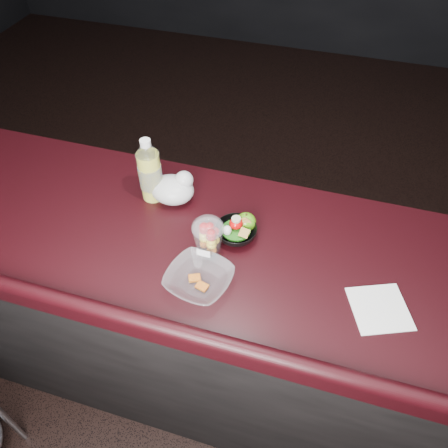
{
  "coord_description": "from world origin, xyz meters",
  "views": [
    {
      "loc": [
        0.33,
        -0.6,
        2.11
      ],
      "look_at": [
        0.06,
        0.32,
        1.1
      ],
      "focal_mm": 35.0,
      "sensor_mm": 36.0,
      "label": 1
    }
  ],
  "objects_px": {
    "fruit_cup": "(208,237)",
    "takeout_bowl": "(199,279)",
    "lemonade_bottle": "(150,174)",
    "snack_bowl": "(236,231)",
    "green_apple": "(246,222)"
  },
  "relations": [
    {
      "from": "green_apple",
      "to": "takeout_bowl",
      "type": "distance_m",
      "value": 0.27
    },
    {
      "from": "green_apple",
      "to": "snack_bowl",
      "type": "bearing_deg",
      "value": -117.33
    },
    {
      "from": "lemonade_bottle",
      "to": "snack_bowl",
      "type": "relative_size",
      "value": 1.72
    },
    {
      "from": "green_apple",
      "to": "takeout_bowl",
      "type": "xyz_separation_m",
      "value": [
        -0.08,
        -0.26,
        -0.01
      ]
    },
    {
      "from": "fruit_cup",
      "to": "takeout_bowl",
      "type": "xyz_separation_m",
      "value": [
        0.01,
        -0.13,
        -0.05
      ]
    },
    {
      "from": "green_apple",
      "to": "takeout_bowl",
      "type": "height_order",
      "value": "green_apple"
    },
    {
      "from": "snack_bowl",
      "to": "takeout_bowl",
      "type": "bearing_deg",
      "value": -103.98
    },
    {
      "from": "fruit_cup",
      "to": "snack_bowl",
      "type": "height_order",
      "value": "fruit_cup"
    },
    {
      "from": "takeout_bowl",
      "to": "lemonade_bottle",
      "type": "bearing_deg",
      "value": 131.55
    },
    {
      "from": "snack_bowl",
      "to": "green_apple",
      "type": "bearing_deg",
      "value": 62.67
    },
    {
      "from": "lemonade_bottle",
      "to": "takeout_bowl",
      "type": "distance_m",
      "value": 0.44
    },
    {
      "from": "fruit_cup",
      "to": "takeout_bowl",
      "type": "height_order",
      "value": "fruit_cup"
    },
    {
      "from": "fruit_cup",
      "to": "takeout_bowl",
      "type": "distance_m",
      "value": 0.14
    },
    {
      "from": "snack_bowl",
      "to": "takeout_bowl",
      "type": "distance_m",
      "value": 0.22
    },
    {
      "from": "snack_bowl",
      "to": "takeout_bowl",
      "type": "xyz_separation_m",
      "value": [
        -0.05,
        -0.22,
        -0.0
      ]
    }
  ]
}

